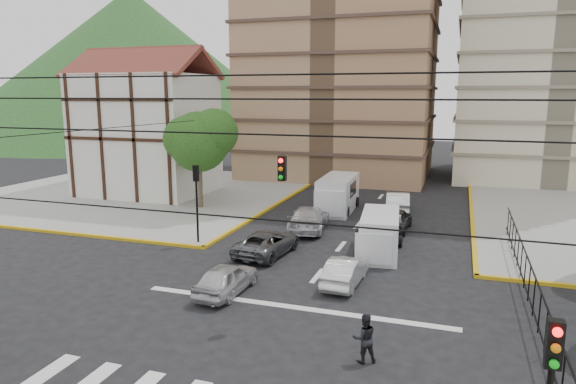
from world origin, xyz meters
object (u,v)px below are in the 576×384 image
at_px(van_right_lane, 379,236).
at_px(van_left_lane, 337,195).
at_px(pedestrian_crosswalk, 364,338).
at_px(car_white_front_right, 345,271).
at_px(traffic_light_nw, 196,191).
at_px(car_silver_front_left, 226,278).

xyz_separation_m(van_right_lane, van_left_lane, (-4.45, 9.25, 0.16)).
distance_m(van_left_lane, pedestrian_crosswalk, 21.28).
bearing_deg(pedestrian_crosswalk, car_white_front_right, -98.27).
bearing_deg(traffic_light_nw, pedestrian_crosswalk, -41.33).
height_order(van_left_lane, pedestrian_crosswalk, van_left_lane).
distance_m(van_right_lane, pedestrian_crosswalk, 11.32).
relative_size(van_right_lane, van_left_lane, 0.89).
xyz_separation_m(van_left_lane, car_white_front_right, (3.67, -13.99, -0.60)).
bearing_deg(pedestrian_crosswalk, car_silver_front_left, -55.64).
bearing_deg(car_silver_front_left, car_white_front_right, -147.62).
xyz_separation_m(car_silver_front_left, pedestrian_crosswalk, (6.65, -3.84, 0.15)).
bearing_deg(van_right_lane, traffic_light_nw, -178.90).
relative_size(car_white_front_right, pedestrian_crosswalk, 2.34).
relative_size(traffic_light_nw, van_left_lane, 0.78).
distance_m(traffic_light_nw, van_right_lane, 10.33).
xyz_separation_m(car_white_front_right, pedestrian_crosswalk, (2.03, -6.50, 0.19)).
relative_size(car_silver_front_left, car_white_front_right, 1.02).
bearing_deg(car_silver_front_left, van_right_lane, -123.64).
bearing_deg(van_left_lane, car_white_front_right, -77.14).
relative_size(van_right_lane, car_silver_front_left, 1.31).
bearing_deg(car_white_front_right, van_right_lane, -96.74).
height_order(car_silver_front_left, pedestrian_crosswalk, pedestrian_crosswalk).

